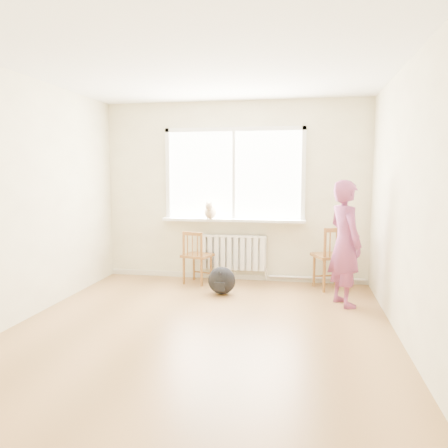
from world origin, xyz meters
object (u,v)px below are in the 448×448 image
at_px(chair_left, 196,257).
at_px(backpack, 222,281).
at_px(chair_right, 332,258).
at_px(cat, 210,212).
at_px(person, 345,243).

height_order(chair_left, backpack, chair_left).
bearing_deg(chair_right, cat, -28.18).
xyz_separation_m(chair_right, cat, (-1.78, 0.18, 0.61)).
bearing_deg(chair_left, backpack, 149.85).
height_order(chair_right, cat, cat).
bearing_deg(chair_left, cat, -115.81).
relative_size(chair_left, cat, 1.93).
bearing_deg(cat, person, -27.43).
bearing_deg(backpack, chair_left, 134.44).
bearing_deg(person, backpack, 57.19).
xyz_separation_m(person, cat, (-1.88, 0.89, 0.29)).
xyz_separation_m(chair_right, person, (0.10, -0.71, 0.32)).
bearing_deg(cat, chair_left, -133.30).
distance_m(chair_left, person, 2.20).
xyz_separation_m(chair_left, backpack, (0.48, -0.49, -0.21)).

